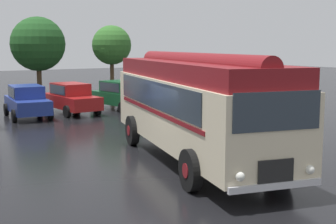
{
  "coord_description": "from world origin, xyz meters",
  "views": [
    {
      "loc": [
        -7.94,
        -11.69,
        3.71
      ],
      "look_at": [
        0.88,
        1.94,
        1.4
      ],
      "focal_mm": 50.0,
      "sensor_mm": 36.0,
      "label": 1
    }
  ],
  "objects": [
    {
      "name": "ground_plane",
      "position": [
        0.0,
        0.0,
        0.0
      ],
      "size": [
        120.0,
        120.0,
        0.0
      ],
      "primitive_type": "plane",
      "color": "black"
    },
    {
      "name": "vintage_bus",
      "position": [
        0.87,
        0.43,
        1.89
      ],
      "size": [
        4.87,
        10.38,
        3.49
      ],
      "color": "beige",
      "rests_on": "ground"
    },
    {
      "name": "car_near_left",
      "position": [
        -1.0,
        12.53,
        0.85
      ],
      "size": [
        2.28,
        4.35,
        1.66
      ],
      "color": "navy",
      "rests_on": "ground"
    },
    {
      "name": "car_mid_left",
      "position": [
        1.48,
        12.7,
        0.85
      ],
      "size": [
        2.16,
        4.3,
        1.66
      ],
      "color": "maroon",
      "rests_on": "ground"
    },
    {
      "name": "car_mid_right",
      "position": [
        4.52,
        12.61,
        0.85
      ],
      "size": [
        2.42,
        4.41,
        1.66
      ],
      "color": "#144C28",
      "rests_on": "ground"
    },
    {
      "name": "tree_centre",
      "position": [
        2.3,
        20.69,
        3.9
      ],
      "size": [
        3.76,
        3.76,
        5.71
      ],
      "color": "#4C3823",
      "rests_on": "ground"
    },
    {
      "name": "tree_right_of_centre",
      "position": [
        7.36,
        19.68,
        3.69
      ],
      "size": [
        2.89,
        2.89,
        5.2
      ],
      "color": "#4C3823",
      "rests_on": "ground"
    }
  ]
}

